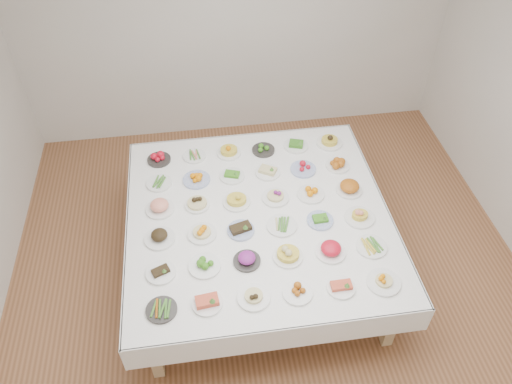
{
  "coord_description": "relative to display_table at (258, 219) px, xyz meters",
  "views": [
    {
      "loc": [
        -0.55,
        -2.81,
        4.0
      ],
      "look_at": [
        -0.09,
        0.34,
        0.88
      ],
      "focal_mm": 35.0,
      "sensor_mm": 36.0,
      "label": 1
    }
  ],
  "objects": [
    {
      "name": "dish_13",
      "position": [
        -0.51,
        -0.17,
        0.13
      ],
      "size": [
        0.26,
        0.26,
        0.14
      ],
      "color": "white",
      "rests_on": "display_table"
    },
    {
      "name": "dish_22",
      "position": [
        0.51,
        0.17,
        0.11
      ],
      "size": [
        0.25,
        0.25,
        0.1
      ],
      "color": "white",
      "rests_on": "display_table"
    },
    {
      "name": "dish_31",
      "position": [
        -0.52,
        0.87,
        0.08
      ],
      "size": [
        0.22,
        0.22,
        0.05
      ],
      "color": "white",
      "rests_on": "display_table"
    },
    {
      "name": "room_envelope",
      "position": [
        0.09,
        -0.19,
        1.15
      ],
      "size": [
        5.02,
        5.02,
        2.81
      ],
      "color": "#97633F",
      "rests_on": "ground"
    },
    {
      "name": "dish_9",
      "position": [
        0.17,
        -0.52,
        0.14
      ],
      "size": [
        0.25,
        0.25,
        0.16
      ],
      "color": "white",
      "rests_on": "display_table"
    },
    {
      "name": "dish_18",
      "position": [
        -0.87,
        0.18,
        0.13
      ],
      "size": [
        0.25,
        0.25,
        0.14
      ],
      "color": "white",
      "rests_on": "display_table"
    },
    {
      "name": "dish_25",
      "position": [
        -0.52,
        0.52,
        0.1
      ],
      "size": [
        0.26,
        0.26,
        0.1
      ],
      "color": "#4C66B2",
      "rests_on": "display_table"
    },
    {
      "name": "dish_0",
      "position": [
        -0.86,
        -0.88,
        0.09
      ],
      "size": [
        0.23,
        0.23,
        0.05
      ],
      "color": "#2B2926",
      "rests_on": "display_table"
    },
    {
      "name": "dish_6",
      "position": [
        -0.87,
        -0.53,
        0.1
      ],
      "size": [
        0.24,
        0.24,
        0.09
      ],
      "color": "white",
      "rests_on": "display_table"
    },
    {
      "name": "dish_1",
      "position": [
        -0.52,
        -0.87,
        0.11
      ],
      "size": [
        0.23,
        0.23,
        0.11
      ],
      "color": "white",
      "rests_on": "display_table"
    },
    {
      "name": "dish_32",
      "position": [
        -0.17,
        0.87,
        0.13
      ],
      "size": [
        0.24,
        0.24,
        0.14
      ],
      "color": "white",
      "rests_on": "display_table"
    },
    {
      "name": "dish_20",
      "position": [
        -0.18,
        0.16,
        0.14
      ],
      "size": [
        0.25,
        0.25,
        0.16
      ],
      "color": "white",
      "rests_on": "display_table"
    },
    {
      "name": "dish_27",
      "position": [
        0.17,
        0.52,
        0.1
      ],
      "size": [
        0.24,
        0.24,
        0.1
      ],
      "color": "white",
      "rests_on": "display_table"
    },
    {
      "name": "dish_8",
      "position": [
        -0.17,
        -0.51,
        0.12
      ],
      "size": [
        0.22,
        0.22,
        0.12
      ],
      "color": "#2B2926",
      "rests_on": "display_table"
    },
    {
      "name": "dish_24",
      "position": [
        -0.87,
        0.52,
        0.09
      ],
      "size": [
        0.24,
        0.24,
        0.05
      ],
      "color": "white",
      "rests_on": "display_table"
    },
    {
      "name": "dish_34",
      "position": [
        0.52,
        0.88,
        0.11
      ],
      "size": [
        0.25,
        0.25,
        0.11
      ],
      "color": "white",
      "rests_on": "display_table"
    },
    {
      "name": "dish_17",
      "position": [
        0.87,
        -0.18,
        0.13
      ],
      "size": [
        0.26,
        0.26,
        0.14
      ],
      "color": "white",
      "rests_on": "display_table"
    },
    {
      "name": "dish_26",
      "position": [
        -0.18,
        0.52,
        0.1
      ],
      "size": [
        0.23,
        0.23,
        0.09
      ],
      "color": "white",
      "rests_on": "display_table"
    },
    {
      "name": "dish_19",
      "position": [
        -0.53,
        0.18,
        0.12
      ],
      "size": [
        0.22,
        0.22,
        0.13
      ],
      "color": "white",
      "rests_on": "display_table"
    },
    {
      "name": "display_table",
      "position": [
        0.0,
        0.0,
        0.0
      ],
      "size": [
        2.34,
        2.34,
        0.75
      ],
      "color": "white",
      "rests_on": "ground"
    },
    {
      "name": "dish_33",
      "position": [
        0.18,
        0.86,
        0.11
      ],
      "size": [
        0.23,
        0.23,
        0.1
      ],
      "color": "#2B2926",
      "rests_on": "display_table"
    },
    {
      "name": "dish_35",
      "position": [
        0.87,
        0.87,
        0.13
      ],
      "size": [
        0.26,
        0.26,
        0.14
      ],
      "color": "white",
      "rests_on": "display_table"
    },
    {
      "name": "dish_30",
      "position": [
        -0.87,
        0.86,
        0.11
      ],
      "size": [
        0.23,
        0.23,
        0.1
      ],
      "color": "#2B2926",
      "rests_on": "display_table"
    },
    {
      "name": "dish_12",
      "position": [
        -0.87,
        -0.17,
        0.12
      ],
      "size": [
        0.26,
        0.26,
        0.13
      ],
      "color": "white",
      "rests_on": "display_table"
    },
    {
      "name": "dish_4",
      "position": [
        0.52,
        -0.87,
        0.1
      ],
      "size": [
        0.22,
        0.22,
        0.1
      ],
      "color": "white",
      "rests_on": "display_table"
    },
    {
      "name": "dish_29",
      "position": [
        0.86,
        0.52,
        0.11
      ],
      "size": [
        0.23,
        0.23,
        0.11
      ],
      "color": "white",
      "rests_on": "display_table"
    },
    {
      "name": "dish_2",
      "position": [
        -0.17,
        -0.87,
        0.11
      ],
      "size": [
        0.25,
        0.25,
        0.12
      ],
      "color": "white",
      "rests_on": "display_table"
    },
    {
      "name": "dish_28",
      "position": [
        0.52,
        0.51,
        0.1
      ],
      "size": [
        0.25,
        0.25,
        0.1
      ],
      "color": "#4C66B2",
      "rests_on": "display_table"
    },
    {
      "name": "dish_5",
      "position": [
        0.86,
        -0.88,
        0.12
      ],
      "size": [
        0.26,
        0.26,
        0.13
      ],
      "color": "white",
      "rests_on": "display_table"
    },
    {
      "name": "dish_15",
      "position": [
        0.18,
        -0.18,
        0.09
      ],
      "size": [
        0.26,
        0.26,
        0.06
      ],
      "color": "white",
      "rests_on": "display_table"
    },
    {
      "name": "dish_16",
      "position": [
        0.52,
        -0.17,
        0.1
      ],
      "size": [
        0.23,
        0.23,
        0.09
      ],
      "color": "#4C66B2",
      "rests_on": "display_table"
    },
    {
      "name": "dish_10",
      "position": [
        0.52,
        -0.52,
        0.14
      ],
      "size": [
        0.25,
        0.25,
        0.15
      ],
      "color": "white",
      "rests_on": "display_table"
    },
    {
      "name": "dish_21",
      "position": [
        0.18,
        0.17,
        0.12
      ],
      "size": [
        0.25,
        0.25,
        0.13
      ],
      "color": "white",
      "rests_on": "display_table"
    },
    {
      "name": "dish_11",
      "position": [
        0.88,
        -0.52,
        0.09
      ],
      "size": [
        0.26,
        0.26,
        0.06
      ],
      "color": "white",
      "rests_on": "display_table"
    },
    {
      "name": "dish_14",
      "position": [
        -0.18,
        -0.18,
        0.11
      ],
      "size": [
        0.23,
        0.23,
        0.11
      ],
      "color": "#4C66B2",
      "rests_on": "display_table"
    },
    {
      "name": "dish_3",
      "position": [
        0.17,
        -0.88,
        0.1
      ],
      "size": [
        0.23,
        0.23,
        0.09
      ],
      "color": "white",
      "rests_on": "display_table"
    },
    {
      "name": "dish_7",
      "position": [
        -0.52,
        -0.52,
        0.11
      ],
      "size": [
        0.26,
        0.26,
        0.11
      ],
      "color": "white",
      "rests_on": "display_table"
    },
    {
      "name": "dish_23",
      "position": [
        0.88,
        0.17,
        0.13
      ],
      "size": [
        0.25,
        0.25,
        0.14
      ],
      "color": "white",
      "rests_on": "display_table"
    }
  ]
}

